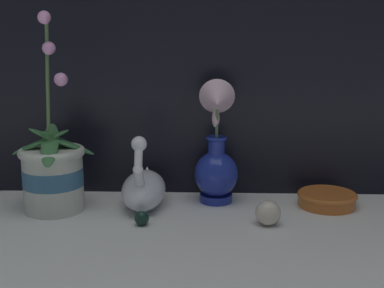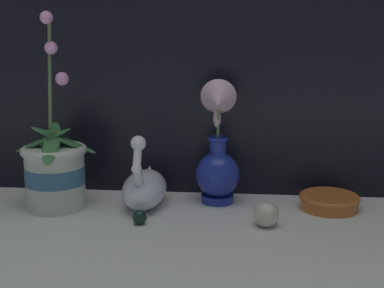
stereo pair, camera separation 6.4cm
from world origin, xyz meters
TOP-DOWN VIEW (x-y plane):
  - ground_plane at (0.00, 0.00)m, footprint 2.80×2.80m
  - orchid_potted_plant at (-0.33, 0.12)m, footprint 0.19×0.19m
  - swan_figurine at (-0.12, 0.15)m, footprint 0.10×0.20m
  - blue_vase at (0.04, 0.19)m, footprint 0.10×0.11m
  - glass_sphere at (0.15, 0.04)m, footprint 0.05×0.05m
  - amber_dish at (0.31, 0.17)m, footprint 0.14×0.14m
  - glass_bauble at (-0.11, 0.03)m, footprint 0.03×0.03m

SIDE VIEW (x-z plane):
  - ground_plane at x=0.00m, z-range 0.00..0.00m
  - glass_bauble at x=-0.11m, z-range 0.00..0.03m
  - amber_dish at x=0.31m, z-range 0.00..0.04m
  - glass_sphere at x=0.15m, z-range 0.00..0.05m
  - swan_figurine at x=-0.12m, z-range -0.04..0.14m
  - orchid_potted_plant at x=-0.33m, z-range -0.13..0.32m
  - blue_vase at x=0.04m, z-range -0.04..0.26m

